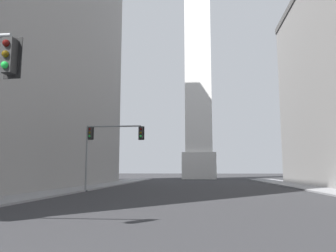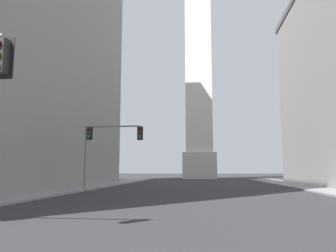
% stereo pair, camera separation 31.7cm
% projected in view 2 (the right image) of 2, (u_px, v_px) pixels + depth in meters
% --- Properties ---
extents(sidewalk_left, '(5.00, 89.74, 0.15)m').
position_uv_depth(sidewalk_left, '(50.00, 192.00, 29.27)').
color(sidewalk_left, gray).
rests_on(sidewalk_left, ground_plane).
extents(obelisk, '(7.61, 7.61, 69.31)m').
position_uv_depth(obelisk, '(198.00, 41.00, 79.52)').
color(obelisk, silver).
rests_on(obelisk, ground_plane).
extents(traffic_light_mid_left, '(5.78, 0.50, 6.29)m').
position_uv_depth(traffic_light_mid_left, '(105.00, 141.00, 31.49)').
color(traffic_light_mid_left, slate).
rests_on(traffic_light_mid_left, ground_plane).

